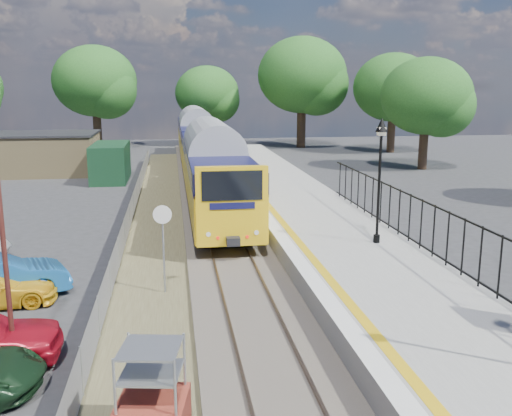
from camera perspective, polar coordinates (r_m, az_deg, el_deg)
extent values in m
plane|color=#2D2D30|center=(15.27, 0.48, -13.51)|extent=(120.00, 120.00, 0.00)
cube|color=#473F38|center=(24.57, -3.13, -3.27)|extent=(3.40, 80.00, 0.20)
cube|color=#4C472D|center=(22.59, -10.02, -5.01)|extent=(2.60, 70.00, 0.06)
cube|color=brown|center=(24.49, -4.81, -3.06)|extent=(0.07, 80.00, 0.14)
cube|color=brown|center=(24.61, -1.46, -2.94)|extent=(0.07, 80.00, 0.14)
cube|color=gray|center=(23.34, 7.67, -3.30)|extent=(5.00, 70.00, 0.90)
cube|color=silver|center=(22.71, 2.23, -2.44)|extent=(0.50, 70.00, 0.01)
cube|color=gold|center=(22.80, 3.47, -2.39)|extent=(0.30, 70.00, 0.01)
cylinder|color=black|center=(21.69, 11.96, -3.01)|extent=(0.24, 0.24, 0.30)
cylinder|color=black|center=(21.29, 12.18, 1.81)|extent=(0.10, 0.10, 3.70)
cube|color=black|center=(21.04, 12.42, 7.04)|extent=(0.08, 0.08, 0.30)
cube|color=beige|center=(21.03, 12.44, 7.50)|extent=(0.26, 0.26, 0.30)
cone|color=black|center=(21.01, 12.47, 8.13)|extent=(0.44, 0.44, 0.50)
cube|color=black|center=(18.72, 19.47, -0.79)|extent=(0.05, 26.00, 0.05)
cube|color=tan|center=(46.93, -20.58, 5.07)|extent=(8.00, 6.00, 3.00)
cube|color=black|center=(46.79, -20.72, 6.95)|extent=(8.20, 6.20, 0.15)
cube|color=#13361B|center=(42.16, -14.33, 4.48)|extent=(2.40, 6.00, 2.60)
cylinder|color=#332319|center=(64.26, -15.56, 7.46)|extent=(0.88, 0.88, 3.85)
ellipsoid|color=#20521B|center=(64.09, -15.83, 12.12)|extent=(8.80, 8.80, 7.48)
cylinder|color=#332319|center=(65.92, -4.84, 7.66)|extent=(0.72, 0.72, 3.15)
ellipsoid|color=#20521B|center=(65.74, -4.91, 11.37)|extent=(7.20, 7.20, 6.12)
cylinder|color=#332319|center=(63.36, 4.54, 7.96)|extent=(0.96, 0.96, 4.20)
ellipsoid|color=#20521B|center=(63.22, 4.63, 13.12)|extent=(9.60, 9.60, 8.16)
cylinder|color=#332319|center=(60.04, 13.35, 7.12)|extent=(0.80, 0.80, 3.50)
ellipsoid|color=#20521B|center=(59.85, 13.58, 11.65)|extent=(8.00, 8.00, 6.80)
cylinder|color=#332319|center=(48.29, 16.36, 5.61)|extent=(0.72, 0.72, 3.15)
ellipsoid|color=#20521B|center=(48.04, 16.67, 10.68)|extent=(7.20, 7.20, 6.12)
cube|color=gold|center=(31.08, -4.37, 2.96)|extent=(2.80, 20.00, 1.90)
cube|color=#10113C|center=(30.90, -4.41, 5.34)|extent=(2.82, 20.00, 0.90)
cube|color=black|center=(30.90, -4.41, 5.34)|extent=(2.82, 18.00, 0.70)
cube|color=black|center=(31.29, -4.34, 0.82)|extent=(2.00, 18.00, 0.45)
cube|color=gold|center=(51.50, -6.04, 6.53)|extent=(2.80, 20.00, 1.90)
cube|color=#10113C|center=(51.39, -6.07, 7.98)|extent=(2.82, 20.00, 0.90)
cube|color=black|center=(51.39, -6.07, 7.98)|extent=(2.82, 18.00, 0.70)
cube|color=black|center=(51.62, -6.01, 5.23)|extent=(2.00, 18.00, 0.45)
cube|color=black|center=(20.82, -2.40, 2.24)|extent=(2.24, 0.04, 1.10)
cylinder|color=#999EA3|center=(18.51, -9.21, -4.62)|extent=(0.06, 0.06, 2.65)
cylinder|color=silver|center=(18.13, -9.35, -0.65)|extent=(0.59, 0.05, 0.59)
cylinder|color=#4B1D19|center=(14.25, -24.12, -1.10)|extent=(0.12, 0.12, 7.21)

